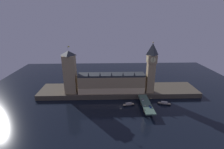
{
  "coord_description": "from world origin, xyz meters",
  "views": [
    {
      "loc": [
        -16.35,
        -172.11,
        101.36
      ],
      "look_at": [
        -10.06,
        20.0,
        34.28
      ],
      "focal_mm": 26.0,
      "sensor_mm": 36.0,
      "label": 1
    }
  ],
  "objects": [
    {
      "name": "embankment",
      "position": [
        0.0,
        39.0,
        3.3
      ],
      "size": [
        220.0,
        42.0,
        6.6
      ],
      "color": "#4C4438",
      "rests_on": "ground_plane"
    },
    {
      "name": "boat_downstream",
      "position": [
        54.14,
        3.23,
        1.4
      ],
      "size": [
        17.26,
        8.77,
        3.83
      ],
      "color": "#28282D",
      "rests_on": "ground_plane"
    },
    {
      "name": "ground_plane",
      "position": [
        0.0,
        0.0,
        0.0
      ],
      "size": [
        400.0,
        400.0,
        0.0
      ],
      "primitive_type": "plane",
      "color": "black"
    },
    {
      "name": "pedestrian_near_rail",
      "position": [
        24.62,
        -20.26,
        7.61
      ],
      "size": [
        0.38,
        0.38,
        1.83
      ],
      "color": "black",
      "rests_on": "bridge"
    },
    {
      "name": "street_lamp_mid",
      "position": [
        34.63,
        -5.0,
        10.83
      ],
      "size": [
        1.34,
        0.6,
        6.7
      ],
      "color": "#2D3333",
      "rests_on": "bridge"
    },
    {
      "name": "street_lamp_near",
      "position": [
        24.22,
        -19.72,
        10.44
      ],
      "size": [
        1.34,
        0.6,
        6.06
      ],
      "color": "#2D3333",
      "rests_on": "bridge"
    },
    {
      "name": "car_northbound_lead",
      "position": [
        27.02,
        3.11,
        7.35
      ],
      "size": [
        1.94,
        4.02,
        1.53
      ],
      "color": "white",
      "rests_on": "bridge"
    },
    {
      "name": "pedestrian_mid_walk",
      "position": [
        34.23,
        -5.52,
        7.49
      ],
      "size": [
        0.38,
        0.38,
        1.61
      ],
      "color": "black",
      "rests_on": "bridge"
    },
    {
      "name": "boat_upstream",
      "position": [
        9.66,
        1.98,
        1.37
      ],
      "size": [
        16.28,
        7.5,
        3.74
      ],
      "color": "#28282D",
      "rests_on": "ground_plane"
    },
    {
      "name": "bridge",
      "position": [
        29.43,
        -5.0,
        4.92
      ],
      "size": [
        10.93,
        46.0,
        6.64
      ],
      "color": "#476656",
      "rests_on": "ground_plane"
    },
    {
      "name": "car_southbound_lead",
      "position": [
        31.83,
        -13.46,
        7.31
      ],
      "size": [
        1.94,
        4.76,
        1.42
      ],
      "color": "navy",
      "rests_on": "bridge"
    },
    {
      "name": "street_lamp_far",
      "position": [
        24.22,
        9.72,
        11.03
      ],
      "size": [
        1.34,
        0.6,
        7.02
      ],
      "color": "#2D3333",
      "rests_on": "bridge"
    },
    {
      "name": "clock_tower",
      "position": [
        40.68,
        26.34,
        42.17
      ],
      "size": [
        11.93,
        12.04,
        67.3
      ],
      "color": "tan",
      "rests_on": "embankment"
    },
    {
      "name": "pedestrian_far_rail",
      "position": [
        24.62,
        4.32,
        7.62
      ],
      "size": [
        0.38,
        0.38,
        1.83
      ],
      "color": "black",
      "rests_on": "bridge"
    },
    {
      "name": "parliament_hall",
      "position": [
        -10.57,
        29.25,
        19.15
      ],
      "size": [
        87.72,
        17.84,
        30.25
      ],
      "color": "tan",
      "rests_on": "embankment"
    },
    {
      "name": "victoria_tower",
      "position": [
        -64.4,
        28.92,
        34.94
      ],
      "size": [
        15.14,
        15.14,
        62.48
      ],
      "color": "tan",
      "rests_on": "embankment"
    }
  ]
}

